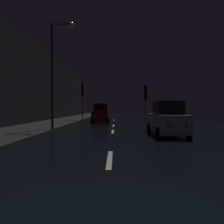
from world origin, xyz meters
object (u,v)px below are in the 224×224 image
traffic_light_far_right (146,95)px  car_parked_right_near (167,120)px  traffic_light_far_left (83,93)px  streetlamp_overhead (58,60)px  car_approaching_headlights (101,114)px

traffic_light_far_right → car_parked_right_near: traffic_light_far_right is taller
traffic_light_far_right → car_parked_right_near: bearing=-17.0°
traffic_light_far_left → traffic_light_far_right: traffic_light_far_left is taller
traffic_light_far_left → streetlamp_overhead: bearing=-12.3°
traffic_light_far_right → car_parked_right_near: 13.82m
car_approaching_headlights → car_parked_right_near: (4.96, -11.14, -0.07)m
car_approaching_headlights → car_parked_right_near: car_approaching_headlights is taller
traffic_light_far_right → streetlamp_overhead: bearing=-48.4°
car_parked_right_near → traffic_light_far_left: bearing=29.4°
streetlamp_overhead → car_approaching_headlights: (2.39, 9.30, -4.11)m
streetlamp_overhead → car_approaching_headlights: streetlamp_overhead is taller
traffic_light_far_right → car_parked_right_near: (-0.80, -13.57, -2.50)m
traffic_light_far_left → streetlamp_overhead: size_ratio=0.66×
traffic_light_far_left → streetlamp_overhead: streetlamp_overhead is taller
traffic_light_far_right → car_approaching_headlights: size_ratio=1.08×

